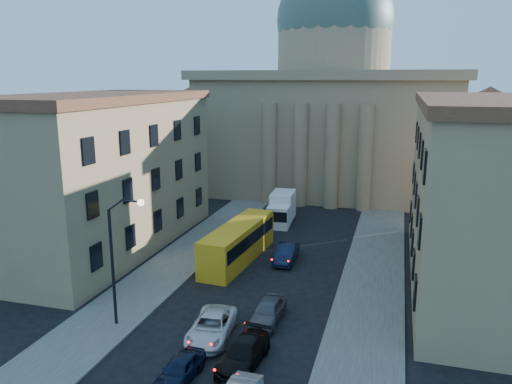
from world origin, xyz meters
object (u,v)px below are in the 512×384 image
street_lamp (119,251)px  city_bus (238,241)px  car_left_near (180,369)px  box_truck (282,209)px

street_lamp → city_bus: size_ratio=0.74×
car_left_near → box_truck: (-1.62, 31.02, 0.91)m
street_lamp → box_truck: bearing=80.3°
street_lamp → box_truck: (4.55, 26.47, -3.69)m
city_bus → box_truck: size_ratio=1.90×
car_left_near → box_truck: bearing=97.2°
city_bus → car_left_near: bearing=-77.3°
car_left_near → city_bus: bearing=102.4°
street_lamp → car_left_near: 8.94m
car_left_near → box_truck: 31.08m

